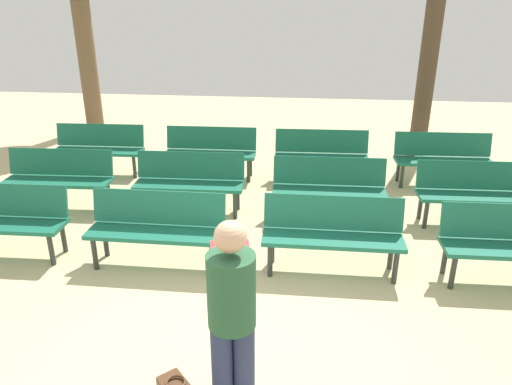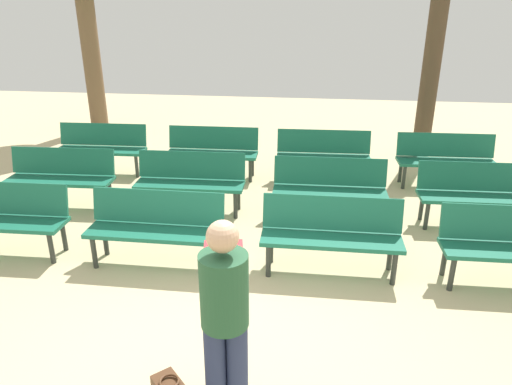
{
  "view_description": "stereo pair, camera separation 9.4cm",
  "coord_description": "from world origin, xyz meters",
  "px_view_note": "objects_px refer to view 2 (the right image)",
  "views": [
    {
      "loc": [
        0.66,
        -3.36,
        2.98
      ],
      "look_at": [
        0.0,
        2.55,
        0.55
      ],
      "focal_mm": 33.49,
      "sensor_mm": 36.0,
      "label": 1
    },
    {
      "loc": [
        0.75,
        -3.35,
        2.98
      ],
      "look_at": [
        0.0,
        2.55,
        0.55
      ],
      "focal_mm": 33.49,
      "sensor_mm": 36.0,
      "label": 2
    }
  ],
  "objects_px": {
    "bench_r0_c1": "(156,224)",
    "bench_r1_c1": "(190,178)",
    "bench_r0_c2": "(331,231)",
    "bench_r2_c2": "(323,153)",
    "bench_r0_c0": "(3,214)",
    "bench_r1_c3": "(478,191)",
    "bench_r2_c1": "(212,149)",
    "bench_r2_c0": "(102,145)",
    "bench_r1_c2": "(330,185)",
    "bench_r2_c3": "(446,157)",
    "bench_r1_c0": "(61,174)",
    "tree_0": "(431,72)",
    "visitor_with_backpack": "(225,310)"
  },
  "relations": [
    {
      "from": "bench_r0_c2",
      "to": "visitor_with_backpack",
      "type": "bearing_deg",
      "value": -110.54
    },
    {
      "from": "bench_r1_c0",
      "to": "tree_0",
      "type": "relative_size",
      "value": 0.48
    },
    {
      "from": "bench_r1_c3",
      "to": "bench_r2_c0",
      "type": "xyz_separation_m",
      "value": [
        -6.1,
        1.45,
        0.0
      ]
    },
    {
      "from": "bench_r2_c3",
      "to": "tree_0",
      "type": "xyz_separation_m",
      "value": [
        -0.06,
        1.69,
        1.17
      ]
    },
    {
      "from": "bench_r0_c0",
      "to": "bench_r1_c1",
      "type": "relative_size",
      "value": 1.0
    },
    {
      "from": "bench_r0_c2",
      "to": "bench_r2_c2",
      "type": "relative_size",
      "value": 0.99
    },
    {
      "from": "bench_r2_c2",
      "to": "bench_r2_c3",
      "type": "xyz_separation_m",
      "value": [
        2.04,
        0.04,
        0.0
      ]
    },
    {
      "from": "bench_r0_c0",
      "to": "bench_r1_c3",
      "type": "height_order",
      "value": "same"
    },
    {
      "from": "bench_r1_c3",
      "to": "bench_r0_c1",
      "type": "bearing_deg",
      "value": -160.85
    },
    {
      "from": "bench_r1_c1",
      "to": "visitor_with_backpack",
      "type": "relative_size",
      "value": 0.98
    },
    {
      "from": "bench_r1_c2",
      "to": "bench_r2_c3",
      "type": "height_order",
      "value": "same"
    },
    {
      "from": "bench_r1_c1",
      "to": "bench_r2_c2",
      "type": "distance_m",
      "value": 2.47
    },
    {
      "from": "bench_r2_c1",
      "to": "bench_r1_c2",
      "type": "bearing_deg",
      "value": -38.07
    },
    {
      "from": "bench_r0_c2",
      "to": "bench_r2_c2",
      "type": "bearing_deg",
      "value": 91.18
    },
    {
      "from": "tree_0",
      "to": "bench_r1_c1",
      "type": "bearing_deg",
      "value": -140.58
    },
    {
      "from": "bench_r2_c2",
      "to": "visitor_with_backpack",
      "type": "distance_m",
      "value": 5.27
    },
    {
      "from": "bench_r1_c2",
      "to": "bench_r2_c1",
      "type": "xyz_separation_m",
      "value": [
        -2.03,
        1.52,
        0.0
      ]
    },
    {
      "from": "bench_r1_c0",
      "to": "bench_r2_c3",
      "type": "relative_size",
      "value": 1.0
    },
    {
      "from": "bench_r1_c2",
      "to": "visitor_with_backpack",
      "type": "bearing_deg",
      "value": -103.7
    },
    {
      "from": "bench_r0_c2",
      "to": "bench_r2_c3",
      "type": "distance_m",
      "value": 3.6
    },
    {
      "from": "tree_0",
      "to": "bench_r2_c1",
      "type": "bearing_deg",
      "value": -156.14
    },
    {
      "from": "bench_r1_c3",
      "to": "visitor_with_backpack",
      "type": "distance_m",
      "value": 4.69
    },
    {
      "from": "bench_r1_c3",
      "to": "tree_0",
      "type": "height_order",
      "value": "tree_0"
    },
    {
      "from": "bench_r0_c1",
      "to": "bench_r1_c3",
      "type": "height_order",
      "value": "same"
    },
    {
      "from": "bench_r2_c0",
      "to": "bench_r2_c1",
      "type": "relative_size",
      "value": 1.0
    },
    {
      "from": "bench_r1_c0",
      "to": "tree_0",
      "type": "xyz_separation_m",
      "value": [
        5.94,
        3.3,
        1.17
      ]
    },
    {
      "from": "bench_r1_c0",
      "to": "bench_r2_c3",
      "type": "height_order",
      "value": "same"
    },
    {
      "from": "bench_r0_c0",
      "to": "bench_r1_c2",
      "type": "height_order",
      "value": "same"
    },
    {
      "from": "bench_r2_c1",
      "to": "bench_r2_c3",
      "type": "distance_m",
      "value": 3.99
    },
    {
      "from": "bench_r1_c0",
      "to": "bench_r2_c0",
      "type": "distance_m",
      "value": 1.53
    },
    {
      "from": "bench_r0_c0",
      "to": "bench_r2_c1",
      "type": "distance_m",
      "value": 3.62
    },
    {
      "from": "bench_r0_c1",
      "to": "bench_r1_c1",
      "type": "xyz_separation_m",
      "value": [
        0.02,
        1.55,
        0.0
      ]
    },
    {
      "from": "bench_r0_c2",
      "to": "bench_r2_c2",
      "type": "xyz_separation_m",
      "value": [
        -0.08,
        2.99,
        0.0
      ]
    },
    {
      "from": "bench_r0_c2",
      "to": "bench_r1_c1",
      "type": "height_order",
      "value": "same"
    },
    {
      "from": "bench_r0_c0",
      "to": "bench_r2_c2",
      "type": "relative_size",
      "value": 1.0
    },
    {
      "from": "bench_r0_c0",
      "to": "bench_r1_c0",
      "type": "distance_m",
      "value": 1.47
    },
    {
      "from": "bench_r1_c0",
      "to": "bench_r1_c2",
      "type": "distance_m",
      "value": 4.04
    },
    {
      "from": "bench_r0_c0",
      "to": "bench_r1_c3",
      "type": "distance_m",
      "value": 6.24
    },
    {
      "from": "bench_r0_c1",
      "to": "bench_r0_c0",
      "type": "bearing_deg",
      "value": 179.29
    },
    {
      "from": "bench_r2_c3",
      "to": "bench_r0_c0",
      "type": "bearing_deg",
      "value": -154.82
    },
    {
      "from": "bench_r0_c2",
      "to": "tree_0",
      "type": "bearing_deg",
      "value": 67.64
    },
    {
      "from": "bench_r1_c2",
      "to": "tree_0",
      "type": "bearing_deg",
      "value": 58.62
    },
    {
      "from": "bench_r0_c1",
      "to": "tree_0",
      "type": "height_order",
      "value": "tree_0"
    },
    {
      "from": "bench_r0_c1",
      "to": "tree_0",
      "type": "distance_m",
      "value": 6.32
    },
    {
      "from": "bench_r1_c2",
      "to": "bench_r0_c2",
      "type": "bearing_deg",
      "value": -91.24
    },
    {
      "from": "bench_r0_c0",
      "to": "bench_r2_c2",
      "type": "bearing_deg",
      "value": 36.2
    },
    {
      "from": "visitor_with_backpack",
      "to": "bench_r0_c2",
      "type": "bearing_deg",
      "value": -120.96
    },
    {
      "from": "bench_r0_c1",
      "to": "bench_r2_c0",
      "type": "height_order",
      "value": "same"
    },
    {
      "from": "bench_r0_c0",
      "to": "bench_r2_c1",
      "type": "xyz_separation_m",
      "value": [
        1.99,
        3.03,
        0.0
      ]
    },
    {
      "from": "bench_r0_c1",
      "to": "bench_r2_c1",
      "type": "height_order",
      "value": "same"
    }
  ]
}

